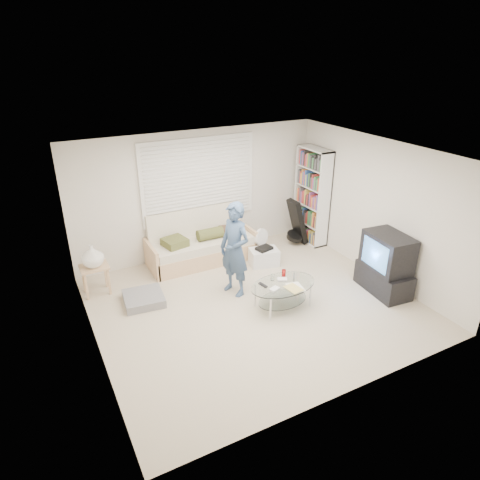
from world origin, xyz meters
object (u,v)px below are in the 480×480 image
tv_unit (386,264)px  coffee_table (283,288)px  futon_sofa (201,245)px  bookshelf (312,196)px

tv_unit → coffee_table: size_ratio=0.91×
futon_sofa → coffee_table: futon_sofa is taller
coffee_table → bookshelf: bearing=44.9°
futon_sofa → bookshelf: bearing=-4.6°
futon_sofa → tv_unit: tv_unit is taller
futon_sofa → tv_unit: 3.46m
futon_sofa → bookshelf: 2.57m
futon_sofa → coffee_table: bearing=-75.9°
tv_unit → bookshelf: bearing=86.9°
coffee_table → futon_sofa: bearing=104.1°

